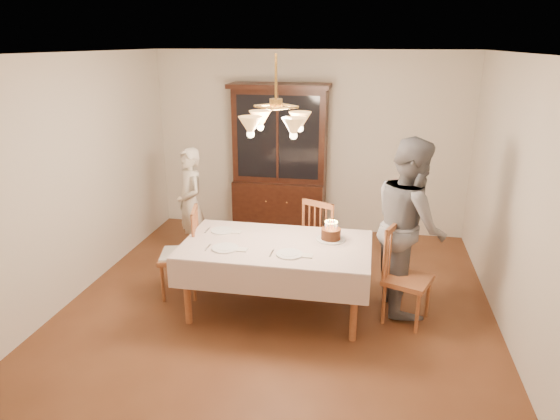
% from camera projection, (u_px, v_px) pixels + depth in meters
% --- Properties ---
extents(ground, '(5.00, 5.00, 0.00)m').
position_uv_depth(ground, '(277.00, 309.00, 5.30)').
color(ground, '#542C18').
rests_on(ground, ground).
extents(room_shell, '(5.00, 5.00, 5.00)m').
position_uv_depth(room_shell, '(276.00, 164.00, 4.79)').
color(room_shell, white).
rests_on(room_shell, ground).
extents(dining_table, '(1.90, 1.10, 0.76)m').
position_uv_depth(dining_table, '(276.00, 250.00, 5.08)').
color(dining_table, brown).
rests_on(dining_table, ground).
extents(china_hutch, '(1.38, 0.54, 2.16)m').
position_uv_depth(china_hutch, '(280.00, 164.00, 7.13)').
color(china_hutch, black).
rests_on(china_hutch, ground).
extents(chair_far_side, '(0.57, 0.56, 1.00)m').
position_uv_depth(chair_far_side, '(325.00, 243.00, 5.90)').
color(chair_far_side, brown).
rests_on(chair_far_side, ground).
extents(chair_left_end, '(0.51, 0.53, 1.00)m').
position_uv_depth(chair_left_end, '(180.00, 256.00, 5.50)').
color(chair_left_end, brown).
rests_on(chair_left_end, ground).
extents(chair_right_end, '(0.55, 0.56, 1.00)m').
position_uv_depth(chair_right_end, '(407.00, 280.00, 4.97)').
color(chair_right_end, brown).
rests_on(chair_right_end, ground).
extents(elderly_woman, '(0.60, 0.62, 1.44)m').
position_uv_depth(elderly_woman, '(191.00, 204.00, 6.41)').
color(elderly_woman, silver).
rests_on(elderly_woman, ground).
extents(adult_in_grey, '(0.86, 1.01, 1.82)m').
position_uv_depth(adult_in_grey, '(410.00, 225.00, 5.12)').
color(adult_in_grey, slate).
rests_on(adult_in_grey, ground).
extents(birthday_cake, '(0.30, 0.30, 0.21)m').
position_uv_depth(birthday_cake, '(331.00, 235.00, 5.13)').
color(birthday_cake, white).
rests_on(birthday_cake, dining_table).
extents(place_setting_near_left, '(0.41, 0.26, 0.02)m').
position_uv_depth(place_setting_near_left, '(226.00, 248.00, 4.92)').
color(place_setting_near_left, white).
rests_on(place_setting_near_left, dining_table).
extents(place_setting_near_right, '(0.41, 0.26, 0.02)m').
position_uv_depth(place_setting_near_right, '(291.00, 254.00, 4.78)').
color(place_setting_near_right, white).
rests_on(place_setting_near_right, dining_table).
extents(place_setting_far_left, '(0.38, 0.24, 0.02)m').
position_uv_depth(place_setting_far_left, '(223.00, 231.00, 5.37)').
color(place_setting_far_left, white).
rests_on(place_setting_far_left, dining_table).
extents(chandelier, '(0.62, 0.62, 0.73)m').
position_uv_depth(chandelier, '(276.00, 123.00, 4.66)').
color(chandelier, '#BF8C3F').
rests_on(chandelier, ground).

